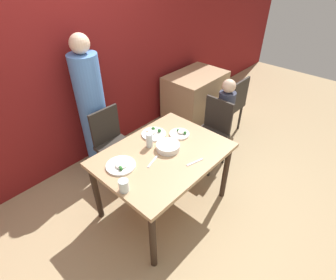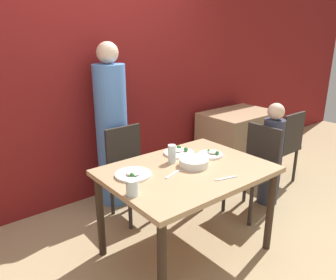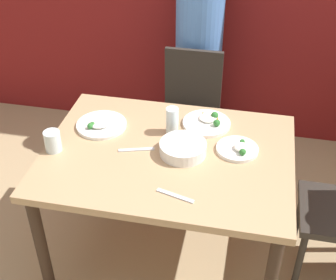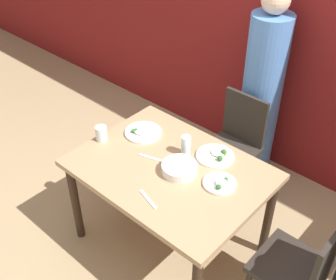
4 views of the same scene
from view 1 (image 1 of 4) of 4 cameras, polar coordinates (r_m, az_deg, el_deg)
The scene contains 17 objects.
ground_plane at distance 3.03m, azimuth -0.89°, elevation -13.87°, with size 10.00×10.00×0.00m, color tan.
wall_back at distance 3.23m, azimuth -20.29°, elevation 16.47°, with size 10.00×0.06×2.70m.
dining_table at distance 2.56m, azimuth -1.02°, elevation -4.37°, with size 1.24×0.92×0.75m.
chair_adult_spot at distance 3.15m, azimuth -11.82°, elevation -0.51°, with size 0.40×0.40×0.88m.
chair_child_spot at distance 3.32m, azimuth 9.45°, elevation 1.87°, with size 0.40×0.40×0.88m.
person_adult at distance 3.24m, azimuth -16.08°, elevation 6.03°, with size 0.32×0.32×1.66m.
person_child at distance 3.50m, azimuth 12.08°, elevation 4.18°, with size 0.21×0.21×1.08m.
bowl_curry at distance 2.53m, azimuth -0.00°, elevation -1.42°, with size 0.23×0.23×0.06m.
plate_rice_adult at distance 2.75m, azimuth 2.60°, elevation 1.41°, with size 0.21×0.21×0.05m.
plate_rice_child at distance 2.75m, azimuth -3.12°, elevation 1.45°, with size 0.26×0.26×0.06m.
plate_noodles at distance 2.39m, azimuth -10.23°, elevation -5.47°, with size 0.27×0.27×0.05m.
glass_water_tall at distance 2.55m, azimuth -4.07°, elevation -0.04°, with size 0.07×0.07×0.15m.
glass_water_short at distance 2.15m, azimuth -9.60°, elevation -9.77°, with size 0.08×0.08×0.11m.
fork_steel at distance 2.41m, azimuth 5.88°, elevation -4.79°, with size 0.18×0.07×0.01m.
spoon_steel at distance 2.41m, azimuth -3.35°, elevation -4.68°, with size 0.18×0.07×0.01m.
background_table at distance 4.37m, azimuth 5.86°, elevation 9.49°, with size 0.95×0.66×0.75m.
chair_background at distance 4.01m, azimuth 13.60°, elevation 7.77°, with size 0.40×0.40×0.88m.
Camera 1 is at (-1.41, -1.35, 2.33)m, focal length 28.00 mm.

